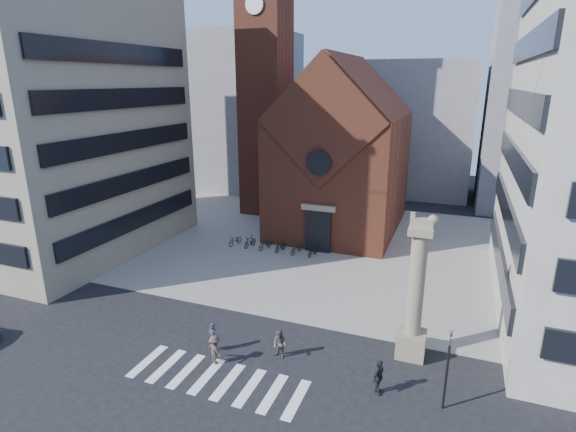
% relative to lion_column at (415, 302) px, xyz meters
% --- Properties ---
extents(ground, '(120.00, 120.00, 0.00)m').
position_rel_lion_column_xyz_m(ground, '(-10.01, -3.00, -3.46)').
color(ground, black).
rests_on(ground, ground).
extents(piazza, '(46.00, 30.00, 0.05)m').
position_rel_lion_column_xyz_m(piazza, '(-10.01, 16.00, -3.43)').
color(piazza, gray).
rests_on(piazza, ground).
extents(zebra_crossing, '(10.20, 3.20, 0.01)m').
position_rel_lion_column_xyz_m(zebra_crossing, '(-9.46, -6.00, -3.45)').
color(zebra_crossing, white).
rests_on(zebra_crossing, ground).
extents(church, '(12.00, 16.65, 18.00)m').
position_rel_lion_column_xyz_m(church, '(-10.01, 22.04, 4.53)').
color(church, brown).
rests_on(church, ground).
extents(campanile, '(5.50, 5.50, 31.20)m').
position_rel_lion_column_xyz_m(campanile, '(-20.01, 25.00, 12.28)').
color(campanile, brown).
rests_on(campanile, ground).
extents(building_left, '(18.00, 20.00, 26.00)m').
position_rel_lion_column_xyz_m(building_left, '(-34.01, 7.00, 9.54)').
color(building_left, gray).
rests_on(building_left, ground).
extents(bg_block_left, '(16.00, 14.00, 22.00)m').
position_rel_lion_column_xyz_m(bg_block_left, '(-30.01, 37.00, 7.54)').
color(bg_block_left, gray).
rests_on(bg_block_left, ground).
extents(bg_block_mid, '(14.00, 12.00, 18.00)m').
position_rel_lion_column_xyz_m(bg_block_mid, '(-4.01, 42.00, 5.54)').
color(bg_block_mid, gray).
rests_on(bg_block_mid, ground).
extents(bg_block_right, '(16.00, 14.00, 24.00)m').
position_rel_lion_column_xyz_m(bg_block_right, '(11.99, 39.00, 8.54)').
color(bg_block_right, gray).
rests_on(bg_block_right, ground).
extents(lion_column, '(1.63, 1.60, 8.68)m').
position_rel_lion_column_xyz_m(lion_column, '(0.00, 0.00, 0.00)').
color(lion_column, gray).
rests_on(lion_column, ground).
extents(traffic_light, '(0.13, 0.16, 4.30)m').
position_rel_lion_column_xyz_m(traffic_light, '(1.99, -4.00, -1.17)').
color(traffic_light, black).
rests_on(traffic_light, ground).
extents(pedestrian_0, '(0.69, 0.49, 1.81)m').
position_rel_lion_column_xyz_m(pedestrian_0, '(-10.96, -3.77, -2.55)').
color(pedestrian_0, '#312A3B').
rests_on(pedestrian_0, ground).
extents(pedestrian_1, '(1.01, 0.89, 1.76)m').
position_rel_lion_column_xyz_m(pedestrian_1, '(-7.04, -2.97, -2.58)').
color(pedestrian_1, '#574846').
rests_on(pedestrian_1, ground).
extents(pedestrian_2, '(0.77, 1.21, 1.92)m').
position_rel_lion_column_xyz_m(pedestrian_2, '(-1.20, -4.02, -2.50)').
color(pedestrian_2, '#24232A').
rests_on(pedestrian_2, ground).
extents(pedestrian_3, '(1.28, 1.06, 1.73)m').
position_rel_lion_column_xyz_m(pedestrian_3, '(-10.26, -4.76, -2.59)').
color(pedestrian_3, '#46362F').
rests_on(pedestrian_3, ground).
extents(scooter_0, '(1.05, 1.97, 0.98)m').
position_rel_lion_column_xyz_m(scooter_0, '(-18.03, 12.65, -2.92)').
color(scooter_0, black).
rests_on(scooter_0, piazza).
extents(scooter_1, '(0.90, 1.88, 1.09)m').
position_rel_lion_column_xyz_m(scooter_1, '(-16.44, 12.65, -2.86)').
color(scooter_1, black).
rests_on(scooter_1, piazza).
extents(scooter_2, '(1.05, 1.97, 0.98)m').
position_rel_lion_column_xyz_m(scooter_2, '(-14.85, 12.65, -2.92)').
color(scooter_2, black).
rests_on(scooter_2, piazza).
extents(scooter_3, '(0.90, 1.88, 1.09)m').
position_rel_lion_column_xyz_m(scooter_3, '(-13.27, 12.65, -2.86)').
color(scooter_3, black).
rests_on(scooter_3, piazza).
extents(scooter_4, '(1.05, 1.97, 0.98)m').
position_rel_lion_column_xyz_m(scooter_4, '(-11.68, 12.65, -2.92)').
color(scooter_4, black).
rests_on(scooter_4, piazza).
extents(scooter_5, '(0.90, 1.88, 1.09)m').
position_rel_lion_column_xyz_m(scooter_5, '(-10.09, 12.65, -2.86)').
color(scooter_5, black).
rests_on(scooter_5, piazza).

